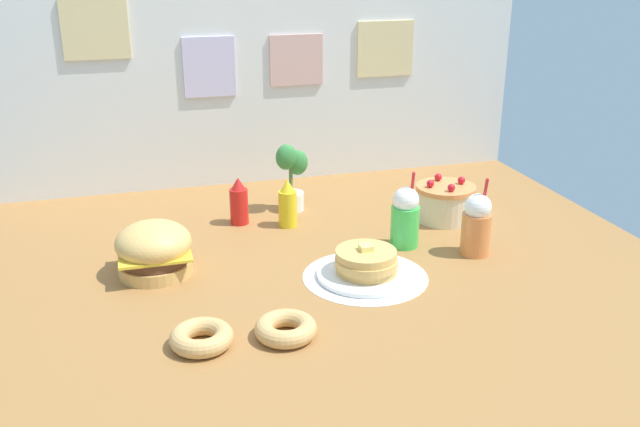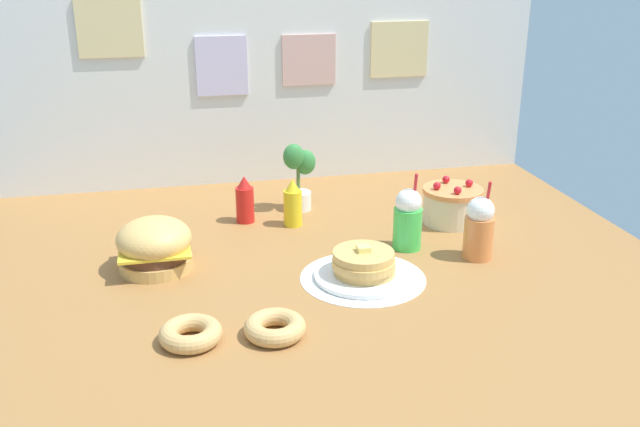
# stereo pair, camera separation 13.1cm
# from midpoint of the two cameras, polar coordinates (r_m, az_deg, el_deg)

# --- Properties ---
(ground_plane) EXTENTS (2.41, 2.01, 0.02)m
(ground_plane) POSITION_cam_midpoint_polar(r_m,az_deg,el_deg) (2.30, 1.05, -5.07)
(ground_plane) COLOR #9E6B38
(back_wall) EXTENTS (2.41, 0.04, 0.95)m
(back_wall) POSITION_cam_midpoint_polar(r_m,az_deg,el_deg) (3.09, -3.26, 11.19)
(back_wall) COLOR silver
(back_wall) RESTS_ON ground_plane
(doily_mat) EXTENTS (0.40, 0.40, 0.00)m
(doily_mat) POSITION_cam_midpoint_polar(r_m,az_deg,el_deg) (2.27, 5.13, -5.21)
(doily_mat) COLOR white
(doily_mat) RESTS_ON ground_plane
(burger) EXTENTS (0.24, 0.24, 0.17)m
(burger) POSITION_cam_midpoint_polar(r_m,az_deg,el_deg) (2.34, -11.64, -2.56)
(burger) COLOR #DBA859
(burger) RESTS_ON ground_plane
(pancake_stack) EXTENTS (0.31, 0.31, 0.11)m
(pancake_stack) POSITION_cam_midpoint_polar(r_m,az_deg,el_deg) (2.25, 5.20, -4.29)
(pancake_stack) COLOR white
(pancake_stack) RESTS_ON doily_mat
(layer_cake) EXTENTS (0.23, 0.23, 0.17)m
(layer_cake) POSITION_cam_midpoint_polar(r_m,az_deg,el_deg) (2.74, 11.94, 0.67)
(layer_cake) COLOR beige
(layer_cake) RESTS_ON ground_plane
(ketchup_bottle) EXTENTS (0.07, 0.07, 0.18)m
(ketchup_bottle) POSITION_cam_midpoint_polar(r_m,az_deg,el_deg) (2.69, -4.70, 1.02)
(ketchup_bottle) COLOR red
(ketchup_bottle) RESTS_ON ground_plane
(mustard_bottle) EXTENTS (0.07, 0.07, 0.18)m
(mustard_bottle) POSITION_cam_midpoint_polar(r_m,az_deg,el_deg) (2.65, -0.80, 0.75)
(mustard_bottle) COLOR yellow
(mustard_bottle) RESTS_ON ground_plane
(cream_soda_cup) EXTENTS (0.10, 0.10, 0.27)m
(cream_soda_cup) POSITION_cam_midpoint_polar(r_m,az_deg,el_deg) (2.47, 8.60, -0.48)
(cream_soda_cup) COLOR green
(cream_soda_cup) RESTS_ON ground_plane
(orange_float_cup) EXTENTS (0.10, 0.10, 0.27)m
(orange_float_cup) POSITION_cam_midpoint_polar(r_m,az_deg,el_deg) (2.44, 14.21, -1.17)
(orange_float_cup) COLOR orange
(orange_float_cup) RESTS_ON ground_plane
(donut_pink_glaze) EXTENTS (0.17, 0.17, 0.05)m
(donut_pink_glaze) POSITION_cam_midpoint_polar(r_m,az_deg,el_deg) (1.93, -8.47, -9.54)
(donut_pink_glaze) COLOR tan
(donut_pink_glaze) RESTS_ON ground_plane
(donut_chocolate) EXTENTS (0.17, 0.17, 0.05)m
(donut_chocolate) POSITION_cam_midpoint_polar(r_m,az_deg,el_deg) (1.94, -1.71, -9.15)
(donut_chocolate) COLOR tan
(donut_chocolate) RESTS_ON ground_plane
(potted_plant) EXTENTS (0.13, 0.11, 0.28)m
(potted_plant) POSITION_cam_midpoint_polar(r_m,az_deg,el_deg) (2.79, -0.45, 3.23)
(potted_plant) COLOR white
(potted_plant) RESTS_ON ground_plane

